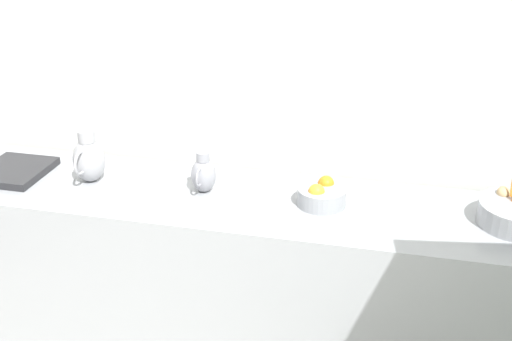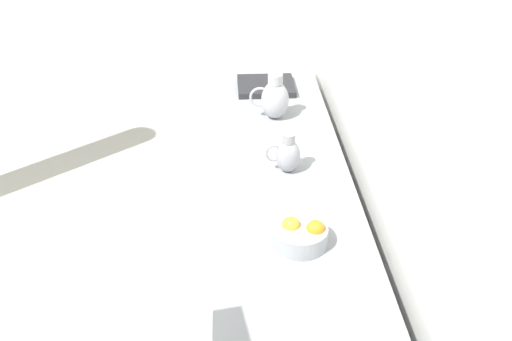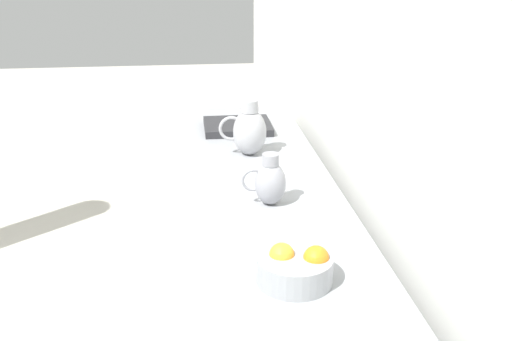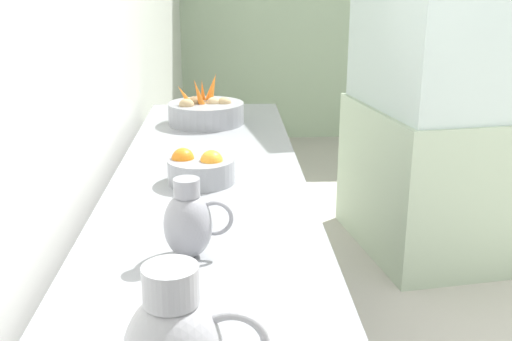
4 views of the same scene
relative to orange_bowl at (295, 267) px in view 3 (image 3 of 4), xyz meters
The scene contains 5 objects.
tile_wall_left 0.68m from the orange_bowl, 157.89° to the left, with size 0.10×8.45×3.00m, color silver.
orange_bowl is the anchor object (origin of this frame).
metal_pitcher_tall 1.10m from the orange_bowl, 89.43° to the right, with size 0.21×0.15×0.25m.
metal_pitcher_short 0.54m from the orange_bowl, 90.42° to the right, with size 0.16×0.11×0.19m.
counter_sink_basin 1.49m from the orange_bowl, 88.89° to the right, with size 0.34×0.30×0.04m, color #232326.
Camera 3 is at (-1.26, 2.00, 1.82)m, focal length 41.57 mm.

